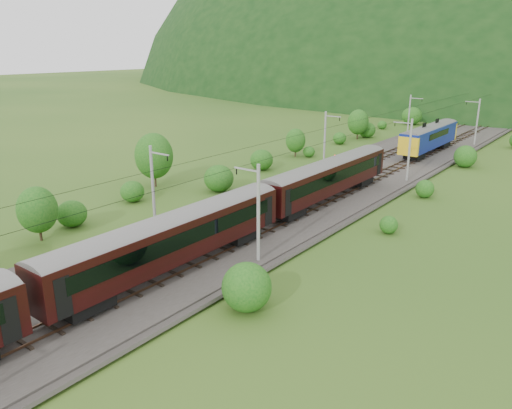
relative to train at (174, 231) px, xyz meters
The scene contains 14 objects.
ground 7.08m from the train, 113.28° to the left, with size 600.00×600.00×0.00m, color #2D541A.
railbed 16.14m from the train, 98.76° to the left, with size 14.00×220.00×0.30m, color #38332D.
track_left 16.63m from the train, 107.12° to the left, with size 2.40×220.00×0.27m.
track_right 15.92m from the train, 90.00° to the left, with size 2.40×220.00×0.27m.
catenary_left 38.54m from the train, 102.78° to the left, with size 2.54×192.28×8.00m.
catenary_right 37.77m from the train, 84.34° to the left, with size 2.54×192.28×8.00m.
overhead_wires 16.14m from the train, 98.76° to the left, with size 4.83×198.00×0.03m.
mountain_ridge 329.20m from the train, 111.83° to the left, with size 336.00×280.00×132.00m, color black.
train is the anchor object (origin of this frame).
hazard_post_near 72.94m from the train, 92.25° to the left, with size 0.14×0.14×1.35m, color red.
hazard_post_far 58.34m from the train, 91.75° to the left, with size 0.16×0.16×1.48m, color red.
signal 36.93m from the train, 99.63° to the left, with size 0.26×0.26×2.33m.
vegetation_left 22.70m from the train, 135.58° to the left, with size 14.05×146.80×6.96m.
vegetation_right 24.72m from the train, 69.74° to the left, with size 6.48×110.37×3.02m.
Camera 1 is at (28.79, -29.84, 16.87)m, focal length 35.00 mm.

